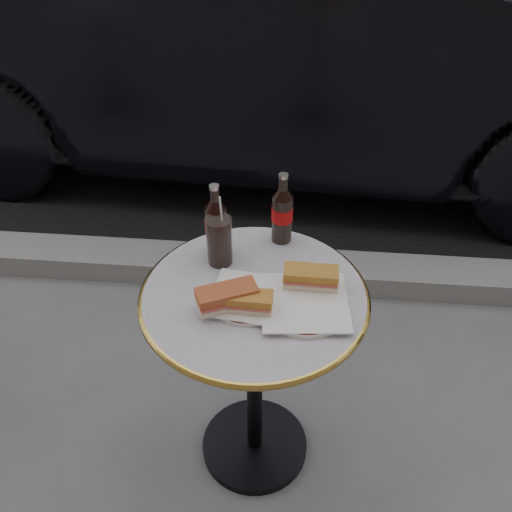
# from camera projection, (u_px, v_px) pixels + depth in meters

# --- Properties ---
(ground) EXTENTS (80.00, 80.00, 0.00)m
(ground) POSITION_uv_depth(u_px,v_px,m) (255.00, 447.00, 1.99)
(ground) COLOR slate
(ground) RESTS_ON ground
(asphalt_road) EXTENTS (40.00, 8.00, 0.00)m
(asphalt_road) POSITION_uv_depth(u_px,v_px,m) (300.00, 15.00, 5.85)
(asphalt_road) COLOR black
(asphalt_road) RESTS_ON ground
(curb) EXTENTS (40.00, 0.20, 0.12)m
(curb) POSITION_uv_depth(u_px,v_px,m) (273.00, 270.00, 2.65)
(curb) COLOR gray
(curb) RESTS_ON ground
(bistro_table) EXTENTS (0.62, 0.62, 0.73)m
(bistro_table) POSITION_uv_depth(u_px,v_px,m) (255.00, 380.00, 1.76)
(bistro_table) COLOR #BAB2C4
(bistro_table) RESTS_ON ground
(plate_left) EXTENTS (0.25, 0.25, 0.01)m
(plate_left) POSITION_uv_depth(u_px,v_px,m) (247.00, 298.00, 1.50)
(plate_left) COLOR silver
(plate_left) RESTS_ON bistro_table
(plate_right) EXTENTS (0.26, 0.26, 0.01)m
(plate_right) POSITION_uv_depth(u_px,v_px,m) (305.00, 305.00, 1.48)
(plate_right) COLOR white
(plate_right) RESTS_ON bistro_table
(sandwich_left_a) EXTENTS (0.17, 0.13, 0.05)m
(sandwich_left_a) POSITION_uv_depth(u_px,v_px,m) (227.00, 298.00, 1.46)
(sandwich_left_a) COLOR #AF502C
(sandwich_left_a) RESTS_ON plate_left
(sandwich_left_b) EXTENTS (0.14, 0.07, 0.05)m
(sandwich_left_b) POSITION_uv_depth(u_px,v_px,m) (246.00, 302.00, 1.45)
(sandwich_left_b) COLOR #B8772E
(sandwich_left_b) RESTS_ON plate_left
(sandwich_right) EXTENTS (0.15, 0.07, 0.05)m
(sandwich_right) POSITION_uv_depth(u_px,v_px,m) (311.00, 278.00, 1.52)
(sandwich_right) COLOR #B5772E
(sandwich_right) RESTS_ON plate_right
(cola_bottle_left) EXTENTS (0.08, 0.08, 0.23)m
(cola_bottle_left) POSITION_uv_depth(u_px,v_px,m) (216.00, 220.00, 1.59)
(cola_bottle_left) COLOR black
(cola_bottle_left) RESTS_ON bistro_table
(cola_bottle_right) EXTENTS (0.08, 0.08, 0.23)m
(cola_bottle_right) POSITION_uv_depth(u_px,v_px,m) (282.00, 208.00, 1.64)
(cola_bottle_right) COLOR black
(cola_bottle_right) RESTS_ON bistro_table
(cola_glass) EXTENTS (0.08, 0.08, 0.15)m
(cola_glass) POSITION_uv_depth(u_px,v_px,m) (219.00, 241.00, 1.58)
(cola_glass) COLOR black
(cola_glass) RESTS_ON bistro_table
(parked_car) EXTENTS (1.92, 4.86, 1.57)m
(parked_car) POSITION_uv_depth(u_px,v_px,m) (282.00, 24.00, 3.14)
(parked_car) COLOR black
(parked_car) RESTS_ON ground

